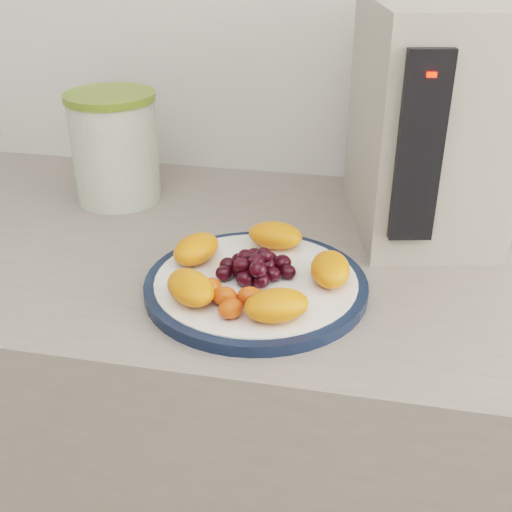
# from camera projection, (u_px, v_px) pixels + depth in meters

# --- Properties ---
(counter) EXTENTS (3.50, 0.60, 0.90)m
(counter) POSITION_uv_depth(u_px,v_px,m) (309.00, 479.00, 1.12)
(counter) COLOR gray
(counter) RESTS_ON floor
(cabinet_face) EXTENTS (3.48, 0.58, 0.84)m
(cabinet_face) POSITION_uv_depth(u_px,v_px,m) (308.00, 491.00, 1.13)
(cabinet_face) COLOR olive
(cabinet_face) RESTS_ON floor
(plate_rim) EXTENTS (0.28, 0.28, 0.01)m
(plate_rim) POSITION_uv_depth(u_px,v_px,m) (256.00, 286.00, 0.81)
(plate_rim) COLOR #0F1B32
(plate_rim) RESTS_ON counter
(plate_face) EXTENTS (0.26, 0.26, 0.02)m
(plate_face) POSITION_uv_depth(u_px,v_px,m) (256.00, 285.00, 0.81)
(plate_face) COLOR white
(plate_face) RESTS_ON counter
(canister) EXTENTS (0.15, 0.15, 0.17)m
(canister) POSITION_uv_depth(u_px,v_px,m) (115.00, 151.00, 1.04)
(canister) COLOR #365D18
(canister) RESTS_ON counter
(canister_lid) EXTENTS (0.16, 0.16, 0.01)m
(canister_lid) POSITION_uv_depth(u_px,v_px,m) (109.00, 97.00, 1.00)
(canister_lid) COLOR olive
(canister_lid) RESTS_ON canister
(appliance_body) EXTENTS (0.24, 0.29, 0.32)m
(appliance_body) POSITION_uv_depth(u_px,v_px,m) (428.00, 121.00, 0.91)
(appliance_body) COLOR #A49D8F
(appliance_body) RESTS_ON counter
(appliance_panel) EXTENTS (0.06, 0.03, 0.24)m
(appliance_panel) POSITION_uv_depth(u_px,v_px,m) (419.00, 149.00, 0.79)
(appliance_panel) COLOR black
(appliance_panel) RESTS_ON appliance_body
(appliance_led) EXTENTS (0.01, 0.01, 0.01)m
(appliance_led) POSITION_uv_depth(u_px,v_px,m) (431.00, 75.00, 0.73)
(appliance_led) COLOR #FF0C05
(appliance_led) RESTS_ON appliance_panel
(fruit_plate) EXTENTS (0.24, 0.24, 0.04)m
(fruit_plate) POSITION_uv_depth(u_px,v_px,m) (252.00, 269.00, 0.79)
(fruit_plate) COLOR orange
(fruit_plate) RESTS_ON plate_face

